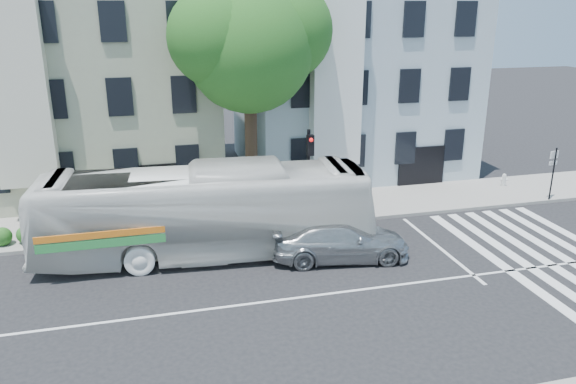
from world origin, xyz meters
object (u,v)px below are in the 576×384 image
object	(u,v)px
traffic_signal	(309,166)
fire_hydrant	(504,180)
sedan	(340,240)
bus	(206,212)

from	to	relation	value
traffic_signal	fire_hydrant	world-z (taller)	traffic_signal
traffic_signal	sedan	bearing A→B (deg)	-85.85
bus	traffic_signal	bearing A→B (deg)	-64.68
bus	fire_hydrant	distance (m)	16.81
sedan	traffic_signal	size ratio (longest dim) A/B	1.22
sedan	fire_hydrant	world-z (taller)	sedan
bus	fire_hydrant	size ratio (longest dim) A/B	19.20
sedan	traffic_signal	bearing A→B (deg)	12.83
traffic_signal	bus	bearing A→B (deg)	-159.53
bus	traffic_signal	distance (m)	5.04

